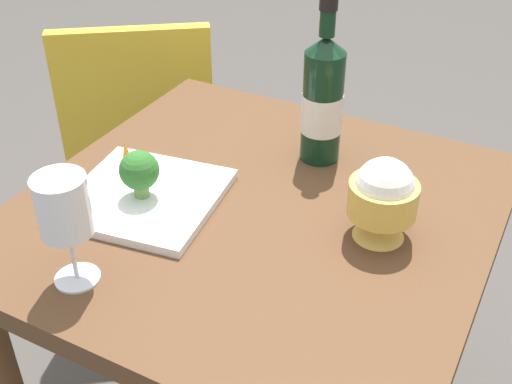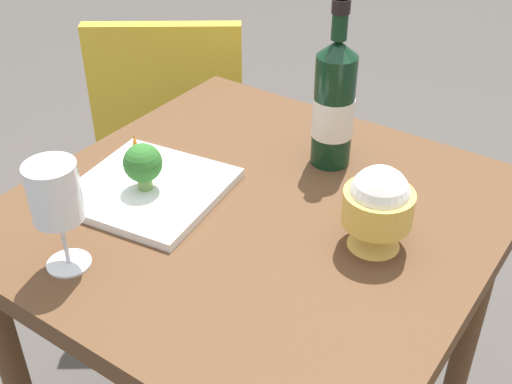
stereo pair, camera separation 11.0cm
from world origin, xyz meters
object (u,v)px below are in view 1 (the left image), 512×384
wine_glass (63,209)px  broccoli_floret (139,171)px  rice_bowl (383,198)px  carrot_garnish_left (127,157)px  chair_by_wall (141,130)px  serving_plate (145,197)px  wine_bottle (323,100)px

wine_glass → broccoli_floret: wine_glass is taller
rice_bowl → broccoli_floret: bearing=-165.1°
rice_bowl → carrot_garnish_left: rice_bowl is taller
chair_by_wall → rice_bowl: (0.82, -0.44, 0.30)m
rice_bowl → serving_plate: (-0.39, -0.09, -0.07)m
broccoli_floret → rice_bowl: bearing=14.9°
wine_glass → carrot_garnish_left: (-0.10, 0.25, -0.08)m
wine_glass → broccoli_floret: (-0.03, 0.21, -0.06)m
chair_by_wall → carrot_garnish_left: 0.67m
wine_bottle → serving_plate: size_ratio=1.11×
chair_by_wall → carrot_garnish_left: (0.36, -0.49, 0.28)m
serving_plate → carrot_garnish_left: (-0.07, 0.04, 0.04)m
wine_bottle → broccoli_floret: size_ratio=3.66×
serving_plate → carrot_garnish_left: 0.09m
chair_by_wall → wine_glass: wine_glass is taller
rice_bowl → chair_by_wall: bearing=151.9°
wine_glass → chair_by_wall: bearing=121.6°
rice_bowl → serving_plate: bearing=-166.4°
wine_bottle → broccoli_floret: (-0.21, -0.29, -0.06)m
chair_by_wall → wine_glass: bearing=-94.0°
serving_plate → chair_by_wall: bearing=128.8°
wine_glass → rice_bowl: wine_glass is taller
wine_bottle → carrot_garnish_left: 0.37m
chair_by_wall → carrot_garnish_left: bearing=-89.1°
serving_plate → broccoli_floret: bearing=-84.0°
serving_plate → carrot_garnish_left: size_ratio=4.35×
chair_by_wall → rice_bowl: 0.98m
serving_plate → carrot_garnish_left: bearing=148.4°
chair_by_wall → broccoli_floret: bearing=-87.2°
rice_bowl → carrot_garnish_left: size_ratio=2.18×
serving_plate → carrot_garnish_left: carrot_garnish_left is taller
wine_glass → carrot_garnish_left: bearing=110.7°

